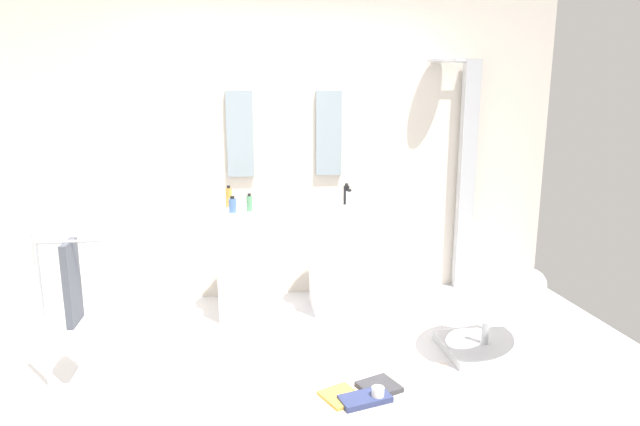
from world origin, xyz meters
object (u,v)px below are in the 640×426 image
Objects in this scene: pedestal_sink_left at (244,261)px; magazine_ochre at (341,396)px; shower_column at (465,172)px; soap_bottle_amber at (229,197)px; coffee_mug at (378,394)px; lounge_chair at (487,304)px; soap_bottle_blue at (233,205)px; pedestal_sink_right at (336,257)px; towel_rack at (67,287)px; magazine_navy at (365,399)px; soap_bottle_clear at (349,198)px; soap_bottle_black at (346,194)px; soap_bottle_green at (249,203)px; soap_bottle_white at (350,198)px; magazine_charcoal at (379,387)px.

magazine_ochre is (0.54, -1.37, -0.42)m from pedestal_sink_left.
shower_column is 11.93× the size of soap_bottle_amber.
pedestal_sink_left is 11.21× the size of coffee_mug.
lounge_chair is 1.22m from magazine_ochre.
pedestal_sink_right is at bearing 9.18° from soap_bottle_blue.
soap_bottle_amber is at bearing 138.00° from pedestal_sink_left.
pedestal_sink_left is 1.02× the size of towel_rack.
magazine_ochre is at bearing 141.06° from magazine_navy.
coffee_mug is at bearing -61.19° from soap_bottle_amber.
towel_rack is (-3.01, -1.33, -0.45)m from shower_column.
soap_bottle_clear reaches higher than coffee_mug.
soap_bottle_clear is at bearing 68.07° from magazine_navy.
soap_bottle_blue is (-0.74, 1.30, 0.90)m from magazine_navy.
soap_bottle_black is (0.11, 1.53, 0.89)m from coffee_mug.
soap_bottle_green is (-0.61, 1.33, 0.90)m from magazine_navy.
soap_bottle_white reaches higher than lounge_chair.
magazine_ochre is at bearing -101.98° from soap_bottle_black.
towel_rack is 1.45m from soap_bottle_amber.
magazine_charcoal reaches higher than magazine_ochre.
lounge_chair is 1.36m from soap_bottle_white.
soap_bottle_white is (0.13, 1.48, 0.87)m from coffee_mug.
magazine_charcoal is (0.78, -1.31, -0.42)m from pedestal_sink_left.
towel_rack reaches higher than magazine_ochre.
towel_rack is 1.42m from soap_bottle_green.
pedestal_sink_left reaches higher than magazine_ochre.
lounge_chair reaches higher than magazine_ochre.
towel_rack is at bearing -151.35° from pedestal_sink_right.
shower_column is 2.41m from coffee_mug.
pedestal_sink_left is 1.67m from coffee_mug.
pedestal_sink_right is at bearing -176.66° from soap_bottle_clear.
magazine_charcoal is at bearing -59.20° from soap_bottle_green.
pedestal_sink_right is 7.17× the size of soap_bottle_clear.
pedestal_sink_right is 4.45× the size of magazine_charcoal.
soap_bottle_black is 1.33× the size of soap_bottle_blue.
pedestal_sink_left reaches higher than coffee_mug.
shower_column is at bearing 16.05° from pedestal_sink_right.
soap_bottle_black reaches higher than soap_bottle_green.
soap_bottle_amber is 1.27× the size of soap_bottle_clear.
magazine_ochre is (-1.09, -0.45, -0.33)m from lounge_chair.
lounge_chair is 12.77× the size of coffee_mug.
towel_rack is 3.25× the size of magazine_navy.
soap_bottle_white is at bearing 67.82° from magazine_navy.
shower_column is at bearing 15.53° from soap_bottle_white.
lounge_chair is at bearing -29.65° from pedestal_sink_left.
pedestal_sink_right is 2.04m from towel_rack.
magazine_navy is at bearing -15.16° from towel_rack.
magazine_charcoal is at bearing -10.71° from towel_rack.
shower_column is at bearing 13.33° from soap_bottle_green.
soap_bottle_clear is at bearing 53.10° from magazine_ochre.
pedestal_sink_right is 0.47× the size of shower_column.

